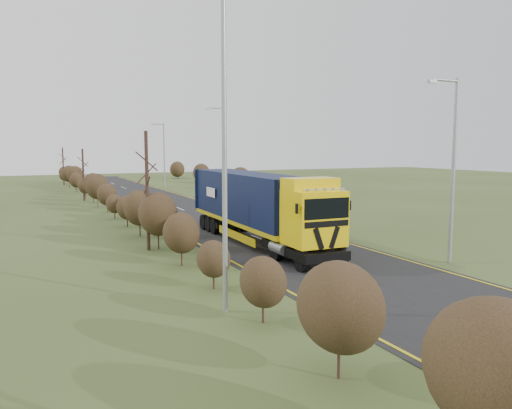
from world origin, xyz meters
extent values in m
plane|color=#3B4A1F|center=(0.00, 0.00, 0.00)|extent=(160.00, 160.00, 0.00)
cube|color=black|center=(0.00, 10.00, 0.01)|extent=(8.00, 120.00, 0.02)
cube|color=#32302D|center=(6.50, 20.00, 0.01)|extent=(6.00, 18.00, 0.02)
cube|color=gold|center=(-3.70, 10.00, 0.03)|extent=(0.12, 116.00, 0.01)
cube|color=gold|center=(3.70, 10.00, 0.03)|extent=(0.12, 116.00, 0.01)
cube|color=silver|center=(0.00, -4.00, 0.03)|extent=(0.12, 3.00, 0.01)
cube|color=silver|center=(0.00, 4.00, 0.03)|extent=(0.12, 3.00, 0.01)
cube|color=silver|center=(0.00, 12.00, 0.03)|extent=(0.12, 3.00, 0.01)
cube|color=silver|center=(0.00, 20.00, 0.03)|extent=(0.12, 3.00, 0.01)
cube|color=silver|center=(0.00, 28.00, 0.03)|extent=(0.12, 3.00, 0.01)
cube|color=silver|center=(0.00, 36.00, 0.03)|extent=(0.12, 3.00, 0.01)
cube|color=silver|center=(0.00, 44.00, 0.03)|extent=(0.12, 3.00, 0.01)
cube|color=silver|center=(0.00, 52.00, 0.03)|extent=(0.12, 3.00, 0.01)
cube|color=silver|center=(0.00, 60.00, 0.03)|extent=(0.12, 3.00, 0.01)
ellipsoid|color=black|center=(-5.94, -16.00, 1.85)|extent=(1.97, 2.56, 2.26)
ellipsoid|color=black|center=(-6.05, -12.00, 1.69)|extent=(1.80, 2.34, 2.07)
ellipsoid|color=black|center=(-5.97, -8.00, 1.26)|extent=(1.34, 1.74, 1.54)
ellipsoid|color=black|center=(-6.02, -4.00, 1.14)|extent=(1.21, 1.57, 1.39)
ellipsoid|color=black|center=(-6.00, 0.00, 1.49)|extent=(1.58, 2.06, 1.82)
ellipsoid|color=black|center=(-5.98, 4.00, 1.84)|extent=(1.96, 2.55, 2.25)
ellipsoid|color=black|center=(-6.03, 8.00, 1.72)|extent=(1.83, 2.38, 2.10)
ellipsoid|color=black|center=(-5.95, 12.00, 1.28)|extent=(1.37, 1.78, 1.57)
ellipsoid|color=black|center=(-6.06, 16.00, 1.13)|extent=(1.20, 1.56, 1.38)
ellipsoid|color=black|center=(-5.92, 20.00, 1.46)|extent=(1.55, 2.02, 1.78)
ellipsoid|color=black|center=(-6.09, 24.00, 1.83)|extent=(1.95, 2.53, 2.24)
ellipsoid|color=black|center=(-5.90, 28.00, 1.74)|extent=(1.85, 2.41, 2.13)
ellipsoid|color=black|center=(-6.12, 32.00, 1.31)|extent=(1.40, 1.81, 1.61)
ellipsoid|color=black|center=(-5.87, 36.00, 1.12)|extent=(1.19, 1.55, 1.37)
ellipsoid|color=black|center=(-6.14, 40.00, 1.43)|extent=(1.52, 1.97, 1.75)
ellipsoid|color=black|center=(-5.84, 44.00, 1.81)|extent=(1.93, 2.51, 2.22)
ellipsoid|color=black|center=(-6.17, 48.00, 1.76)|extent=(1.88, 2.44, 2.16)
ellipsoid|color=black|center=(-5.82, 52.00, 1.34)|extent=(1.43, 1.85, 1.64)
ellipsoid|color=black|center=(-6.19, 56.00, 1.12)|extent=(1.19, 1.55, 1.37)
ellipsoid|color=black|center=(-5.80, 60.00, 1.40)|extent=(1.49, 1.93, 1.71)
cylinder|color=#36211B|center=(-6.50, 4.00, 3.03)|extent=(0.18, 0.18, 6.05)
cylinder|color=#36211B|center=(-6.50, 30.00, 2.53)|extent=(0.18, 0.18, 5.06)
cylinder|color=#36211B|center=(-6.50, 52.00, 2.57)|extent=(0.18, 0.18, 5.15)
cube|color=black|center=(-0.80, -1.79, 0.65)|extent=(2.34, 4.32, 0.42)
cube|color=yellow|center=(-0.80, -2.62, 2.18)|extent=(2.37, 2.10, 2.41)
cube|color=black|center=(-0.80, -3.59, 0.51)|extent=(2.32, 0.17, 0.51)
cube|color=black|center=(-1.19, -3.65, 1.44)|extent=(0.56, 0.03, 1.00)
cube|color=black|center=(-0.41, -3.65, 1.44)|extent=(0.56, 0.03, 1.00)
cube|color=black|center=(-0.80, -3.62, 2.69)|extent=(2.18, 0.12, 0.88)
cube|color=black|center=(-0.80, -3.65, 2.04)|extent=(2.13, 0.09, 0.26)
cube|color=yellow|center=(-0.80, -2.30, 3.64)|extent=(2.35, 1.36, 0.52)
cylinder|color=silver|center=(-0.80, -3.41, 3.48)|extent=(2.04, 0.11, 0.06)
cube|color=black|center=(-2.13, -3.41, 2.73)|extent=(0.08, 0.12, 0.42)
cube|color=black|center=(0.53, -3.41, 2.73)|extent=(0.08, 0.12, 0.42)
cylinder|color=gray|center=(-1.87, -1.42, 0.70)|extent=(0.55, 1.22, 0.52)
cylinder|color=gray|center=(0.27, -1.42, 0.70)|extent=(0.55, 1.22, 0.52)
cube|color=gold|center=(-0.80, 4.24, 1.14)|extent=(2.63, 11.74, 0.22)
cube|color=black|center=(-0.80, 4.24, 2.53)|extent=(2.60, 11.37, 2.55)
cube|color=#0F1C41|center=(-0.80, 9.91, 2.53)|extent=(2.30, 0.12, 2.55)
cube|color=#0F1C41|center=(-0.80, -1.44, 2.53)|extent=(2.30, 0.12, 2.55)
cube|color=black|center=(-0.80, 7.76, 0.60)|extent=(2.22, 3.39, 0.32)
cube|color=gold|center=(-1.93, 3.31, 0.51)|extent=(0.19, 5.10, 0.42)
cube|color=gold|center=(0.33, 3.31, 0.51)|extent=(0.19, 5.10, 0.42)
cylinder|color=black|center=(-1.77, -3.27, 0.48)|extent=(0.32, 0.97, 0.96)
cylinder|color=black|center=(0.17, -3.27, 0.48)|extent=(0.32, 0.97, 0.96)
cylinder|color=black|center=(-1.77, -0.95, 0.48)|extent=(0.32, 0.97, 0.96)
cylinder|color=black|center=(0.17, -0.95, 0.48)|extent=(0.32, 0.97, 0.96)
cylinder|color=black|center=(-1.77, 6.93, 0.48)|extent=(0.32, 0.97, 0.96)
cylinder|color=black|center=(0.17, 6.93, 0.48)|extent=(0.32, 0.97, 0.96)
cylinder|color=black|center=(-1.77, 7.85, 0.48)|extent=(0.32, 0.97, 0.96)
cylinder|color=black|center=(0.17, 7.85, 0.48)|extent=(0.32, 0.97, 0.96)
cylinder|color=black|center=(-1.77, 8.78, 0.48)|extent=(0.32, 0.97, 0.96)
cylinder|color=black|center=(0.17, 8.78, 0.48)|extent=(0.32, 0.97, 0.96)
imported|color=#8F0709|center=(7.03, 15.07, 0.59)|extent=(2.20, 3.69, 1.18)
imported|color=black|center=(8.16, 21.71, 0.67)|extent=(2.26, 4.27, 1.34)
cylinder|color=#96989B|center=(5.17, -4.72, 4.12)|extent=(0.18, 0.18, 8.25)
cylinder|color=#96989B|center=(4.44, -4.72, 8.11)|extent=(1.47, 0.12, 0.12)
cube|color=#96989B|center=(3.71, -4.72, 8.02)|extent=(0.41, 0.16, 0.13)
cylinder|color=#96989B|center=(4.60, 20.76, 4.40)|extent=(0.18, 0.18, 8.79)
cylinder|color=#96989B|center=(3.82, 20.76, 8.65)|extent=(1.56, 0.12, 0.12)
cube|color=#96989B|center=(3.04, 20.76, 8.55)|extent=(0.44, 0.18, 0.14)
cylinder|color=#96989B|center=(4.60, 41.00, 4.10)|extent=(0.18, 0.18, 8.20)
cylinder|color=#96989B|center=(3.87, 41.00, 8.07)|extent=(1.46, 0.12, 0.12)
cube|color=#96989B|center=(3.14, 41.00, 7.97)|extent=(0.41, 0.16, 0.13)
cylinder|color=#96989B|center=(-6.59, -6.54, 5.54)|extent=(0.16, 0.16, 11.09)
cylinder|color=#96989B|center=(5.24, 12.31, 0.91)|extent=(0.08, 0.08, 1.81)
cylinder|color=red|center=(5.24, 12.28, 1.81)|extent=(0.58, 0.04, 0.58)
cylinder|color=white|center=(5.24, 12.26, 1.81)|extent=(0.43, 0.02, 0.43)
cylinder|color=#96989B|center=(5.80, 23.85, 0.62)|extent=(0.08, 0.08, 1.24)
cube|color=#CCCC0B|center=(5.80, 23.80, 1.33)|extent=(0.63, 0.04, 0.63)
camera|label=1|loc=(-12.45, -20.94, 5.26)|focal=35.00mm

